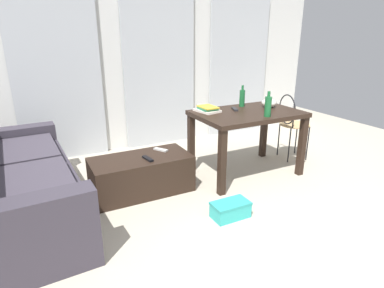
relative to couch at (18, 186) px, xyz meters
name	(u,v)px	position (x,y,z in m)	size (l,w,h in m)	color
ground_plane	(229,193)	(1.96, -0.48, -0.31)	(7.51, 7.51, 0.00)	#B2A893
wall_back	(157,58)	(1.96, 1.48, 0.96)	(5.42, 0.10, 2.54)	silver
curtains	(160,72)	(1.96, 1.40, 0.77)	(3.85, 0.03, 2.16)	#B2B7BC
couch	(18,186)	(0.00, 0.00, 0.00)	(0.96, 2.12, 0.79)	#38333D
coffee_table	(141,175)	(1.15, -0.02, -0.12)	(1.03, 0.51, 0.39)	black
craft_table	(247,121)	(2.42, -0.12, 0.34)	(1.20, 0.79, 0.76)	black
wire_chair	(291,119)	(3.22, 0.00, 0.23)	(0.39, 0.41, 0.87)	tan
bottle_near	(268,106)	(2.47, -0.40, 0.56)	(0.07, 0.07, 0.27)	#195B2D
bottle_far	(242,98)	(2.52, 0.14, 0.55)	(0.07, 0.07, 0.26)	#195B2D
bowl	(269,103)	(2.79, -0.05, 0.50)	(0.18, 0.18, 0.11)	beige
book_stack	(207,109)	(2.01, 0.09, 0.47)	(0.26, 0.31, 0.06)	silver
tv_remote_on_table	(235,109)	(2.33, 0.02, 0.46)	(0.04, 0.15, 0.02)	#232326
tv_remote_primary	(148,159)	(1.19, -0.12, 0.09)	(0.04, 0.17, 0.02)	black
tv_remote_secondary	(161,150)	(1.41, 0.07, 0.09)	(0.05, 0.16, 0.02)	#B7B7B2
shoebox	(230,210)	(1.70, -0.89, -0.24)	(0.35, 0.20, 0.15)	#33B2AD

